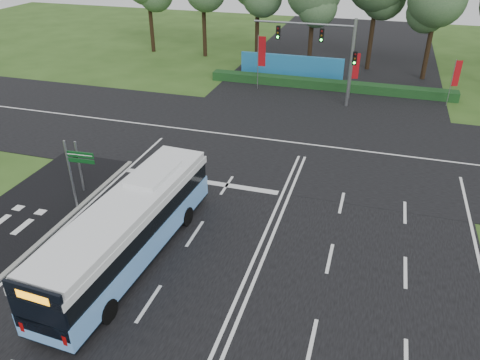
% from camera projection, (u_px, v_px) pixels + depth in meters
% --- Properties ---
extents(ground, '(120.00, 120.00, 0.00)m').
position_uv_depth(ground, '(260.00, 246.00, 22.16)').
color(ground, '#2F4F1A').
rests_on(ground, ground).
extents(road_main, '(20.00, 120.00, 0.04)m').
position_uv_depth(road_main, '(260.00, 246.00, 22.15)').
color(road_main, black).
rests_on(road_main, ground).
extents(road_cross, '(120.00, 14.00, 0.05)m').
position_uv_depth(road_cross, '(304.00, 144.00, 32.17)').
color(road_cross, black).
rests_on(road_cross, ground).
extents(kerb_strip, '(0.25, 18.00, 0.12)m').
position_uv_depth(kerb_strip, '(38.00, 244.00, 22.19)').
color(kerb_strip, gray).
rests_on(kerb_strip, ground).
extents(city_bus, '(3.01, 11.65, 3.31)m').
position_uv_depth(city_bus, '(130.00, 228.00, 20.55)').
color(city_bus, '#6AAAF7').
rests_on(city_bus, ground).
extents(pedestrian_signal, '(0.29, 0.40, 3.09)m').
position_uv_depth(pedestrian_signal, '(79.00, 165.00, 25.80)').
color(pedestrian_signal, gray).
rests_on(pedestrian_signal, ground).
extents(street_sign, '(1.54, 0.20, 3.96)m').
position_uv_depth(street_sign, '(75.00, 167.00, 23.82)').
color(street_sign, gray).
rests_on(street_sign, ground).
extents(banner_flag_left, '(0.72, 0.08, 4.84)m').
position_uv_depth(banner_flag_left, '(261.00, 55.00, 41.05)').
color(banner_flag_left, gray).
rests_on(banner_flag_left, ground).
extents(banner_flag_mid, '(0.58, 0.16, 4.00)m').
position_uv_depth(banner_flag_mid, '(355.00, 69.00, 39.10)').
color(banner_flag_mid, gray).
rests_on(banner_flag_mid, ground).
extents(banner_flag_right, '(0.56, 0.19, 3.89)m').
position_uv_depth(banner_flag_right, '(456.00, 76.00, 37.49)').
color(banner_flag_right, gray).
rests_on(banner_flag_right, ground).
extents(traffic_light_gantry, '(8.41, 0.28, 7.00)m').
position_uv_depth(traffic_light_gantry, '(330.00, 48.00, 36.95)').
color(traffic_light_gantry, gray).
rests_on(traffic_light_gantry, ground).
extents(hedge, '(22.00, 1.20, 0.80)m').
position_uv_depth(hedge, '(329.00, 85.00, 42.43)').
color(hedge, '#143718').
rests_on(hedge, ground).
extents(blue_hoarding, '(10.00, 0.30, 2.20)m').
position_uv_depth(blue_hoarding, '(291.00, 67.00, 45.19)').
color(blue_hoarding, '#1F71AC').
rests_on(blue_hoarding, ground).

